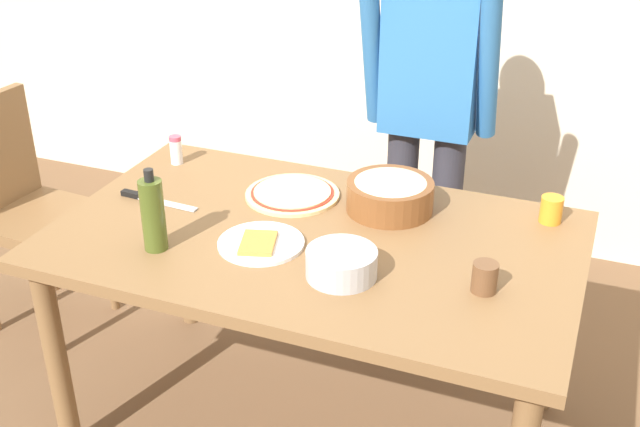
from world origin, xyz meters
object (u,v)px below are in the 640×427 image
object	(u,v)px
salt_shaker	(176,150)
chef_knife	(149,199)
dining_table	(314,261)
pizza_raw_on_board	(292,194)
chair_wooden_left	(23,201)
cup_orange	(551,210)
mixing_bowl_steel	(342,264)
cup_small_brown	(485,277)
popcorn_bowl	(390,193)
olive_oil_bottle	(153,214)
plate_with_slice	(261,243)
person_cook	(429,107)

from	to	relation	value
salt_shaker	chef_knife	bearing A→B (deg)	-76.35
dining_table	pizza_raw_on_board	world-z (taller)	pizza_raw_on_board
chair_wooden_left	cup_orange	size ratio (longest dim) A/B	11.18
mixing_bowl_steel	chair_wooden_left	bearing A→B (deg)	165.17
chair_wooden_left	pizza_raw_on_board	distance (m)	1.18
cup_small_brown	salt_shaker	world-z (taller)	salt_shaker
salt_shaker	pizza_raw_on_board	bearing A→B (deg)	-10.79
cup_orange	salt_shaker	bearing A→B (deg)	-178.42
popcorn_bowl	salt_shaker	world-z (taller)	popcorn_bowl
pizza_raw_on_board	cup_orange	bearing A→B (deg)	9.08
mixing_bowl_steel	olive_oil_bottle	size ratio (longest dim) A/B	0.78
dining_table	cup_small_brown	world-z (taller)	cup_small_brown
chair_wooden_left	plate_with_slice	bearing A→B (deg)	-14.99
dining_table	person_cook	world-z (taller)	person_cook
cup_orange	plate_with_slice	bearing A→B (deg)	-148.87
pizza_raw_on_board	mixing_bowl_steel	xyz separation A→B (m)	(0.33, -0.41, 0.03)
pizza_raw_on_board	olive_oil_bottle	xyz separation A→B (m)	(-0.24, -0.47, 0.10)
cup_small_brown	popcorn_bowl	bearing A→B (deg)	135.99
dining_table	plate_with_slice	size ratio (longest dim) A/B	6.15
popcorn_bowl	mixing_bowl_steel	world-z (taller)	popcorn_bowl
dining_table	cup_orange	distance (m)	0.76
cup_small_brown	mixing_bowl_steel	bearing A→B (deg)	-169.58
person_cook	salt_shaker	xyz separation A→B (m)	(-0.82, -0.44, -0.13)
olive_oil_bottle	cup_small_brown	distance (m)	0.96
cup_orange	salt_shaker	world-z (taller)	salt_shaker
cup_orange	popcorn_bowl	bearing A→B (deg)	-167.63
plate_with_slice	salt_shaker	size ratio (longest dim) A/B	2.45
pizza_raw_on_board	chair_wooden_left	bearing A→B (deg)	-179.01
pizza_raw_on_board	chef_knife	world-z (taller)	pizza_raw_on_board
olive_oil_bottle	cup_orange	size ratio (longest dim) A/B	3.01
pizza_raw_on_board	salt_shaker	world-z (taller)	salt_shaker
dining_table	cup_small_brown	size ratio (longest dim) A/B	18.82
dining_table	mixing_bowl_steel	size ratio (longest dim) A/B	8.00
cup_small_brown	pizza_raw_on_board	bearing A→B (deg)	154.33
person_cook	chef_knife	xyz separation A→B (m)	(-0.75, -0.74, -0.17)
chair_wooden_left	chef_knife	world-z (taller)	chair_wooden_left
chair_wooden_left	chef_knife	distance (m)	0.78
dining_table	mixing_bowl_steel	xyz separation A→B (m)	(0.16, -0.19, 0.13)
salt_shaker	popcorn_bowl	bearing A→B (deg)	-4.92
person_cook	cup_orange	bearing A→B (deg)	-38.49
person_cook	chair_wooden_left	bearing A→B (deg)	-159.41
olive_oil_bottle	dining_table	bearing A→B (deg)	31.28
popcorn_bowl	olive_oil_bottle	distance (m)	0.75
chair_wooden_left	cup_small_brown	size ratio (longest dim) A/B	11.18
dining_table	plate_with_slice	distance (m)	0.20
cup_orange	chef_knife	distance (m)	1.30
salt_shaker	plate_with_slice	bearing A→B (deg)	-38.67
person_cook	olive_oil_bottle	xyz separation A→B (m)	(-0.56, -1.00, -0.07)
chair_wooden_left	mixing_bowl_steel	size ratio (longest dim) A/B	4.75
person_cook	popcorn_bowl	bearing A→B (deg)	-88.71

